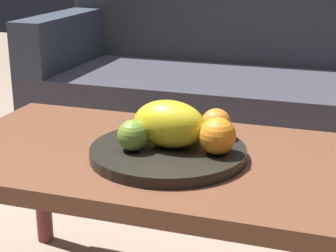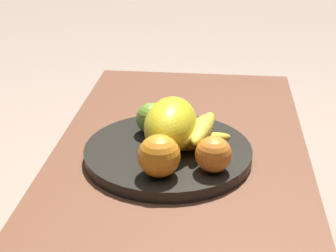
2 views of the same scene
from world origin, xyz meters
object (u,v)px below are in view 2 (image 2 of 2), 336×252
(melon_large_front, at_px, (171,125))
(orange_front, at_px, (159,156))
(orange_left, at_px, (213,154))
(apple_front, at_px, (152,118))
(fruit_bowl, at_px, (168,153))
(banana_bunch, at_px, (201,135))
(coffee_table, at_px, (177,186))

(melon_large_front, relative_size, orange_front, 2.05)
(orange_left, relative_size, apple_front, 1.02)
(orange_left, bearing_deg, orange_front, -75.00)
(fruit_bowl, height_order, banana_bunch, banana_bunch)
(orange_front, bearing_deg, coffee_table, 162.37)
(orange_left, height_order, apple_front, orange_left)
(coffee_table, xyz_separation_m, apple_front, (-0.09, -0.07, 0.11))
(coffee_table, height_order, melon_large_front, melon_large_front)
(orange_left, bearing_deg, apple_front, -137.84)
(fruit_bowl, bearing_deg, orange_left, 47.99)
(fruit_bowl, bearing_deg, coffee_table, 40.90)
(fruit_bowl, bearing_deg, apple_front, -147.35)
(apple_front, bearing_deg, coffee_table, 35.16)
(fruit_bowl, relative_size, orange_front, 4.33)
(melon_large_front, xyz_separation_m, apple_front, (-0.07, -0.05, -0.02))
(orange_left, distance_m, apple_front, 0.21)
(melon_large_front, bearing_deg, apple_front, -144.57)
(fruit_bowl, relative_size, melon_large_front, 2.11)
(fruit_bowl, relative_size, orange_left, 4.99)
(fruit_bowl, height_order, apple_front, apple_front)
(orange_front, xyz_separation_m, apple_front, (-0.18, -0.04, -0.01))
(coffee_table, bearing_deg, orange_left, 50.59)
(coffee_table, height_order, orange_left, orange_left)
(coffee_table, relative_size, orange_left, 15.98)
(orange_left, xyz_separation_m, banana_bunch, (-0.09, -0.03, -0.00))
(fruit_bowl, bearing_deg, banana_bunch, 94.09)
(fruit_bowl, xyz_separation_m, orange_left, (0.09, 0.10, 0.05))
(melon_large_front, bearing_deg, fruit_bowl, -101.63)
(melon_large_front, height_order, orange_front, melon_large_front)
(fruit_bowl, relative_size, banana_bunch, 2.23)
(apple_front, bearing_deg, orange_left, 42.16)
(orange_left, bearing_deg, fruit_bowl, -132.01)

